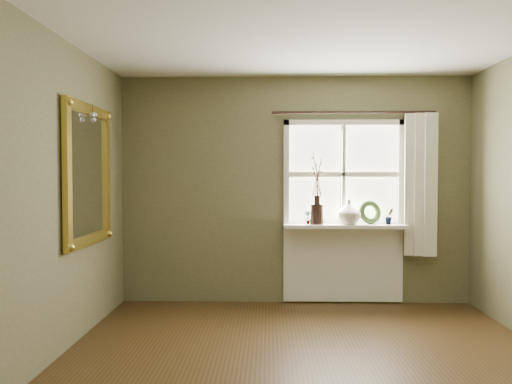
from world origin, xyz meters
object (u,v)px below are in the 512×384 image
object	(u,v)px
wreath	(370,215)
gilt_mirror	(88,175)
cream_vase	(349,212)
dark_jug	(317,214)

from	to	relation	value
wreath	gilt_mirror	distance (m)	3.05
cream_vase	gilt_mirror	bearing A→B (deg)	-157.58
gilt_mirror	wreath	bearing A→B (deg)	21.36
wreath	dark_jug	bearing A→B (deg)	165.27
cream_vase	gilt_mirror	xyz separation A→B (m)	(-2.56, -1.06, 0.42)
dark_jug	gilt_mirror	world-z (taller)	gilt_mirror
dark_jug	cream_vase	bearing A→B (deg)	0.00
dark_jug	wreath	world-z (taller)	wreath
dark_jug	wreath	distance (m)	0.60
dark_jug	gilt_mirror	size ratio (longest dim) A/B	0.18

